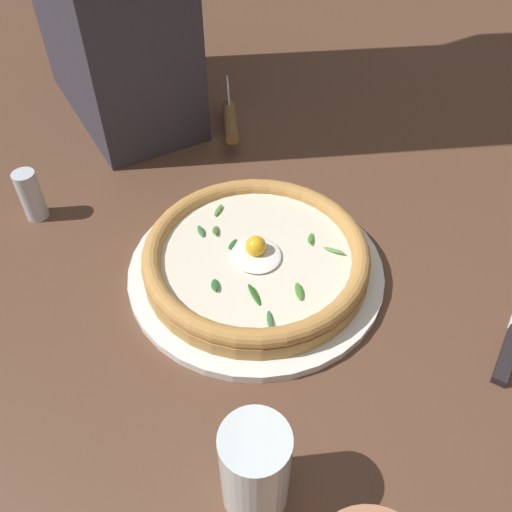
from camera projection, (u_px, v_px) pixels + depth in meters
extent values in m
cube|color=brown|center=(224.00, 269.00, 0.73)|extent=(2.40, 2.40, 0.03)
cylinder|color=white|center=(256.00, 270.00, 0.70)|extent=(0.33, 0.33, 0.01)
cylinder|color=#BD8A46|center=(256.00, 261.00, 0.69)|extent=(0.29, 0.29, 0.02)
torus|color=#C08745|center=(256.00, 253.00, 0.68)|extent=(0.29, 0.29, 0.02)
cylinder|color=#EFE7CE|center=(256.00, 255.00, 0.68)|extent=(0.25, 0.25, 0.00)
ellipsoid|color=white|center=(256.00, 254.00, 0.68)|extent=(0.07, 0.06, 0.01)
sphere|color=yellow|center=(256.00, 246.00, 0.67)|extent=(0.03, 0.03, 0.03)
ellipsoid|color=#5E9C44|center=(218.00, 210.00, 0.74)|extent=(0.02, 0.02, 0.01)
ellipsoid|color=#316E36|center=(201.00, 231.00, 0.71)|extent=(0.02, 0.01, 0.01)
ellipsoid|color=#407F2A|center=(299.00, 291.00, 0.63)|extent=(0.03, 0.02, 0.01)
ellipsoid|color=#2B632E|center=(233.00, 244.00, 0.69)|extent=(0.02, 0.02, 0.01)
ellipsoid|color=#27672B|center=(215.00, 285.00, 0.64)|extent=(0.02, 0.02, 0.01)
ellipsoid|color=#51983C|center=(311.00, 238.00, 0.70)|extent=(0.03, 0.02, 0.01)
ellipsoid|color=#2A671E|center=(255.00, 295.00, 0.63)|extent=(0.03, 0.01, 0.01)
ellipsoid|color=#427C49|center=(270.00, 320.00, 0.60)|extent=(0.03, 0.02, 0.01)
ellipsoid|color=#5D9F4C|center=(334.00, 250.00, 0.68)|extent=(0.03, 0.02, 0.01)
ellipsoid|color=#51833A|center=(219.00, 229.00, 0.71)|extent=(0.02, 0.02, 0.01)
cylinder|color=silver|center=(228.00, 100.00, 0.94)|extent=(0.08, 0.03, 0.08)
cylinder|color=silver|center=(228.00, 103.00, 0.93)|extent=(0.02, 0.01, 0.01)
cylinder|color=brown|center=(231.00, 122.00, 0.89)|extent=(0.11, 0.06, 0.02)
cube|color=black|center=(508.00, 355.00, 0.61)|extent=(0.06, 0.08, 0.01)
cylinder|color=silver|center=(255.00, 469.00, 0.47)|extent=(0.06, 0.06, 0.11)
cylinder|color=white|center=(255.00, 485.00, 0.50)|extent=(0.06, 0.06, 0.04)
cylinder|color=silver|center=(31.00, 195.00, 0.76)|extent=(0.03, 0.03, 0.08)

